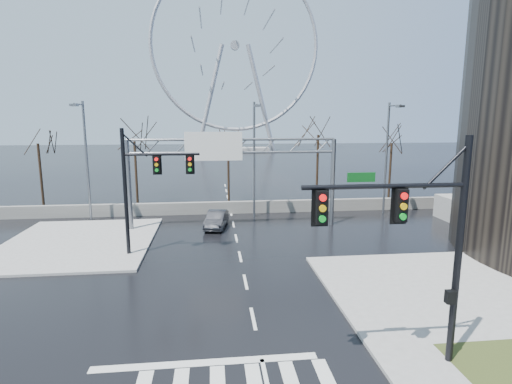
{
  "coord_description": "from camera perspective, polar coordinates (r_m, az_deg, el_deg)",
  "views": [
    {
      "loc": [
        -1.64,
        -15.94,
        8.46
      ],
      "look_at": [
        1.08,
        8.66,
        4.0
      ],
      "focal_mm": 28.0,
      "sensor_mm": 36.0,
      "label": 1
    }
  ],
  "objects": [
    {
      "name": "ground",
      "position": [
        18.12,
        -0.4,
        -17.62
      ],
      "size": [
        260.0,
        260.0,
        0.0
      ],
      "primitive_type": "plane",
      "color": "black",
      "rests_on": "ground"
    },
    {
      "name": "signal_mast_near",
      "position": [
        14.16,
        22.67,
        -5.27
      ],
      "size": [
        5.52,
        0.41,
        8.0
      ],
      "color": "black",
      "rests_on": "ground"
    },
    {
      "name": "tree_far_left",
      "position": [
        43.25,
        -28.64,
        5.15
      ],
      "size": [
        3.5,
        3.5,
        7.0
      ],
      "color": "black",
      "rests_on": "ground"
    },
    {
      "name": "ferris_wheel",
      "position": [
        112.53,
        -3.01,
        19.24
      ],
      "size": [
        45.0,
        6.0,
        50.91
      ],
      "color": "gray",
      "rests_on": "ground"
    },
    {
      "name": "streetlight_right",
      "position": [
        37.6,
        18.39,
        5.78
      ],
      "size": [
        0.5,
        2.55,
        10.0
      ],
      "color": "slate",
      "rests_on": "ground"
    },
    {
      "name": "tree_right",
      "position": [
        40.91,
        8.85,
        6.95
      ],
      "size": [
        3.9,
        3.9,
        7.8
      ],
      "color": "black",
      "rests_on": "ground"
    },
    {
      "name": "tree_center",
      "position": [
        40.6,
        -3.99,
        5.55
      ],
      "size": [
        3.25,
        3.25,
        6.5
      ],
      "color": "black",
      "rests_on": "ground"
    },
    {
      "name": "tree_far_right",
      "position": [
        44.18,
        18.77,
        5.72
      ],
      "size": [
        3.4,
        3.4,
        6.8
      ],
      "color": "black",
      "rests_on": "ground"
    },
    {
      "name": "tree_left",
      "position": [
        40.19,
        -16.95,
        6.23
      ],
      "size": [
        3.75,
        3.75,
        7.5
      ],
      "color": "black",
      "rests_on": "ground"
    },
    {
      "name": "sidewalk_far",
      "position": [
        30.63,
        -23.99,
        -6.58
      ],
      "size": [
        10.0,
        12.0,
        0.15
      ],
      "primitive_type": "cube",
      "color": "gray",
      "rests_on": "ground"
    },
    {
      "name": "streetlight_mid",
      "position": [
        34.39,
        -0.21,
        5.93
      ],
      "size": [
        0.5,
        2.55,
        10.0
      ],
      "color": "slate",
      "rests_on": "ground"
    },
    {
      "name": "sign_gantry",
      "position": [
        31.09,
        -3.95,
        4.14
      ],
      "size": [
        16.36,
        0.4,
        7.6
      ],
      "color": "slate",
      "rests_on": "ground"
    },
    {
      "name": "streetlight_left",
      "position": [
        35.73,
        -23.25,
        5.26
      ],
      "size": [
        0.5,
        2.55,
        10.0
      ],
      "color": "slate",
      "rests_on": "ground"
    },
    {
      "name": "car",
      "position": [
        32.06,
        -5.67,
        -3.9
      ],
      "size": [
        2.14,
        4.23,
        1.33
      ],
      "primitive_type": "imported",
      "rotation": [
        0.0,
        0.0,
        -0.19
      ],
      "color": "black",
      "rests_on": "ground"
    },
    {
      "name": "sidewalk_right_ext",
      "position": [
        22.97,
        25.32,
        -12.22
      ],
      "size": [
        12.0,
        10.0,
        0.15
      ],
      "primitive_type": "cube",
      "color": "gray",
      "rests_on": "ground"
    },
    {
      "name": "barrier_wall",
      "position": [
        36.83,
        -3.61,
        -2.2
      ],
      "size": [
        52.0,
        0.5,
        1.1
      ],
      "primitive_type": "cube",
      "color": "slate",
      "rests_on": "ground"
    },
    {
      "name": "signal_mast_far",
      "position": [
        25.51,
        -15.78,
        1.66
      ],
      "size": [
        4.72,
        0.41,
        8.0
      ],
      "color": "black",
      "rests_on": "ground"
    }
  ]
}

